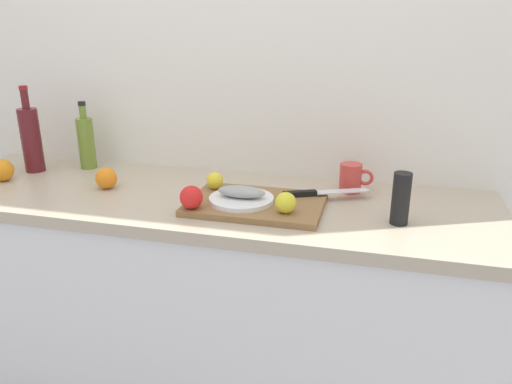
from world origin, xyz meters
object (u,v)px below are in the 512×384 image
object	(u,v)px
white_plate	(241,199)
olive_oil_bottle	(86,142)
fish_fillet	(241,192)
chef_knife	(316,193)
lemon_0	(215,181)
pepper_mill	(401,199)
cutting_board	(256,204)
coffee_mug_0	(351,178)
wine_bottle	(31,138)

from	to	relation	value
white_plate	olive_oil_bottle	xyz separation A→B (m)	(-0.72, 0.27, 0.08)
olive_oil_bottle	white_plate	bearing A→B (deg)	-20.60
white_plate	fish_fillet	xyz separation A→B (m)	(0.00, 0.00, 0.03)
chef_knife	olive_oil_bottle	distance (m)	0.95
lemon_0	olive_oil_bottle	world-z (taller)	olive_oil_bottle
fish_fillet	olive_oil_bottle	bearing A→B (deg)	159.40
chef_knife	pepper_mill	world-z (taller)	pepper_mill
white_plate	cutting_board	bearing A→B (deg)	22.14
fish_fillet	coffee_mug_0	world-z (taller)	coffee_mug_0
olive_oil_bottle	wine_bottle	xyz separation A→B (m)	(-0.18, -0.09, 0.02)
chef_knife	lemon_0	size ratio (longest dim) A/B	4.84
fish_fillet	wine_bottle	world-z (taller)	wine_bottle
cutting_board	lemon_0	distance (m)	0.19
wine_bottle	pepper_mill	world-z (taller)	wine_bottle
wine_bottle	chef_knife	bearing A→B (deg)	-3.25
white_plate	coffee_mug_0	bearing A→B (deg)	36.88
fish_fillet	lemon_0	world-z (taller)	lemon_0
cutting_board	pepper_mill	xyz separation A→B (m)	(0.44, -0.03, 0.07)
olive_oil_bottle	lemon_0	bearing A→B (deg)	-16.09
fish_fillet	wine_bottle	bearing A→B (deg)	168.67
white_plate	chef_knife	bearing A→B (deg)	28.15
white_plate	wine_bottle	bearing A→B (deg)	168.67
white_plate	olive_oil_bottle	world-z (taller)	olive_oil_bottle
fish_fillet	olive_oil_bottle	distance (m)	0.77
cutting_board	wine_bottle	xyz separation A→B (m)	(-0.94, 0.16, 0.12)
lemon_0	olive_oil_bottle	distance (m)	0.63
white_plate	coffee_mug_0	world-z (taller)	coffee_mug_0
wine_bottle	coffee_mug_0	xyz separation A→B (m)	(1.22, 0.06, -0.08)
white_plate	coffee_mug_0	distance (m)	0.41
lemon_0	coffee_mug_0	xyz separation A→B (m)	(0.45, 0.14, 0.00)
pepper_mill	fish_fillet	bearing A→B (deg)	179.05
fish_fillet	wine_bottle	xyz separation A→B (m)	(-0.90, 0.18, 0.08)
cutting_board	pepper_mill	world-z (taller)	pepper_mill
white_plate	pepper_mill	distance (m)	0.48
fish_fillet	lemon_0	xyz separation A→B (m)	(-0.12, 0.10, -0.00)
lemon_0	wine_bottle	distance (m)	0.79
chef_knife	pepper_mill	distance (m)	0.29
cutting_board	wine_bottle	size ratio (longest dim) A/B	1.28
cutting_board	coffee_mug_0	size ratio (longest dim) A/B	3.67
olive_oil_bottle	coffee_mug_0	bearing A→B (deg)	-1.54
chef_knife	pepper_mill	xyz separation A→B (m)	(0.26, -0.12, 0.05)
wine_bottle	pepper_mill	xyz separation A→B (m)	(1.38, -0.19, -0.05)
fish_fillet	white_plate	bearing A→B (deg)	0.00
coffee_mug_0	chef_knife	bearing A→B (deg)	-129.83
white_plate	fish_fillet	bearing A→B (deg)	0.00
chef_knife	wine_bottle	xyz separation A→B (m)	(-1.12, 0.06, 0.10)
cutting_board	fish_fillet	world-z (taller)	fish_fillet
white_plate	chef_knife	world-z (taller)	chef_knife
coffee_mug_0	fish_fillet	bearing A→B (deg)	-143.12
fish_fillet	cutting_board	bearing A→B (deg)	22.14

